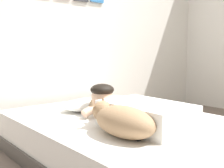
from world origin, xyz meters
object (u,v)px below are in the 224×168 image
(pillow, at_px, (89,104))
(cell_phone, at_px, (134,137))
(bed, at_px, (128,140))
(person_lying, at_px, (132,110))
(coffee_cup, at_px, (114,106))
(dog, at_px, (121,120))

(pillow, height_order, cell_phone, pillow)
(pillow, bearing_deg, bed, -87.19)
(person_lying, height_order, cell_phone, person_lying)
(person_lying, bearing_deg, coffee_cup, 64.97)
(coffee_cup, distance_m, cell_phone, 0.82)
(cell_phone, bearing_deg, coffee_cup, 57.89)
(bed, height_order, cell_phone, cell_phone)
(dog, relative_size, cell_phone, 4.11)
(bed, bearing_deg, cell_phone, -128.91)
(bed, xyz_separation_m, cell_phone, (-0.28, -0.35, 0.17))
(person_lying, distance_m, cell_phone, 0.35)
(bed, relative_size, coffee_cup, 16.65)
(cell_phone, bearing_deg, pillow, 72.93)
(person_lying, xyz_separation_m, coffee_cup, (0.21, 0.45, -0.07))
(coffee_cup, bearing_deg, cell_phone, -122.11)
(pillow, distance_m, person_lying, 0.60)
(person_lying, bearing_deg, dog, -147.50)
(pillow, bearing_deg, cell_phone, -107.07)
(bed, height_order, dog, dog)
(person_lying, xyz_separation_m, dog, (-0.26, -0.17, -0.00))
(dog, bearing_deg, pillow, 68.98)
(pillow, height_order, dog, dog)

